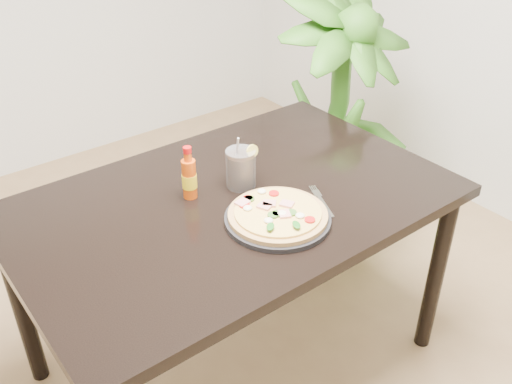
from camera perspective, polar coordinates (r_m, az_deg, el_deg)
dining_table at (r=1.89m, az=-2.23°, el=-2.66°), size 1.40×0.90×0.75m
plate at (r=1.73m, az=2.18°, el=-2.70°), size 0.32×0.32×0.02m
pizza at (r=1.72m, az=2.14°, el=-2.16°), size 0.30×0.30×0.03m
hot_sauce_bottle at (r=1.82m, az=-6.69°, el=1.44°), size 0.06×0.06×0.18m
cola_cup at (r=1.87m, az=-1.52°, el=2.31°), size 0.10×0.10×0.19m
fork at (r=1.83m, az=6.51°, el=-0.81°), size 0.09×0.18×0.00m
houseplant at (r=2.70m, az=7.87°, el=7.15°), size 0.78×0.78×1.23m
plant_pot at (r=2.95m, az=7.15°, el=-1.76°), size 0.28×0.28×0.22m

